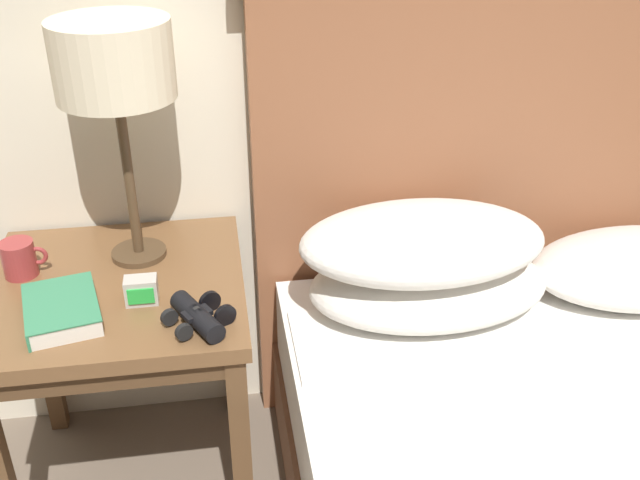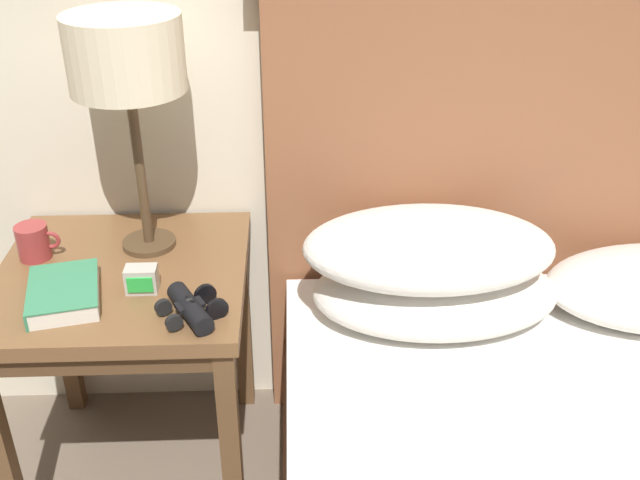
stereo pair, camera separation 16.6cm
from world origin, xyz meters
The scene contains 6 objects.
nightstand centered at (-0.49, 0.74, 0.54)m, with size 0.58×0.58×0.62m.
table_lamp centered at (-0.44, 0.86, 1.09)m, with size 0.26×0.26×0.56m.
book_on_nightstand centered at (-0.59, 0.62, 0.64)m, with size 0.19×0.23×0.04m.
binoculars_pair centered at (-0.30, 0.55, 0.65)m, with size 0.16×0.16×0.05m.
coffee_mug centered at (-0.70, 0.81, 0.67)m, with size 0.10×0.08×0.08m.
alarm_clock centered at (-0.42, 0.65, 0.65)m, with size 0.07×0.05×0.06m.
Camera 1 is at (-0.25, -0.75, 1.54)m, focal length 42.00 mm.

